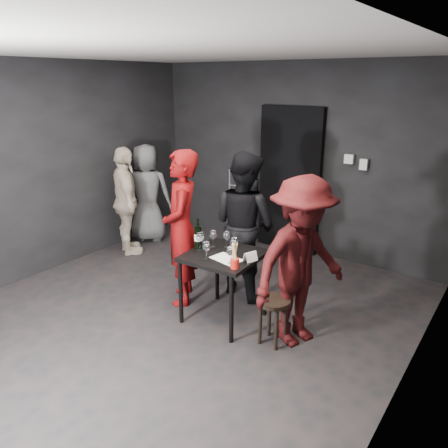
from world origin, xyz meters
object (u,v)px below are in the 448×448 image
Objects in this scene: woman_black at (245,215)px; man_maroon at (301,254)px; bystander_grey at (147,192)px; stool at (273,309)px; server_red at (181,216)px; hand_truck at (237,229)px; tasting_table at (224,263)px; wine_bottle at (198,237)px; breadstick_cup at (235,256)px; bystander_cream at (126,199)px.

man_maroon is at bearing 161.31° from woman_black.
woman_black is at bearing 135.10° from bystander_grey.
stool is 0.23× the size of server_red.
hand_truck is at bearing 130.92° from stool.
tasting_table is at bearing -66.82° from hand_truck.
tasting_table is at bearing 116.50° from man_maroon.
server_red is 0.38m from wine_bottle.
woman_black is (-0.18, 0.67, 0.31)m from tasting_table.
bystander_grey is 5.81× the size of breadstick_cup.
server_red is 6.27× the size of wine_bottle.
stool is 1.45m from server_red.
server_red is 1.12× the size of man_maroon.
man_maroon is 1.13m from wine_bottle.
tasting_table is 0.71m from stool.
hand_truck is at bearing 156.87° from server_red.
man_maroon is at bearing -159.03° from bystander_cream.
man_maroon reaches higher than breadstick_cup.
man_maroon is 0.62m from breadstick_cup.
woman_black reaches higher than bystander_grey.
woman_black is 0.72m from wine_bottle.
hand_truck is 2.78m from stool.
bystander_grey is at bearing -42.19° from bystander_cream.
wine_bottle is at bearing 118.48° from bystander_grey.
bystander_cream is 2.07m from wine_bottle.
woman_black reaches higher than stool.
server_red is at bearing 110.25° from man_maroon.
stool is at bearing -163.16° from bystander_cream.
breadstick_cup is (-0.53, -0.32, -0.04)m from man_maroon.
hand_truck is 0.70× the size of bystander_cream.
bystander_cream is at bearing 159.46° from breadstick_cup.
breadstick_cup is (0.60, -0.19, -0.00)m from wine_bottle.
server_red reaches higher than bystander_cream.
server_red reaches higher than tasting_table.
tasting_table is 0.38m from wine_bottle.
man_maroon is at bearing 51.60° from server_red.
server_red reaches higher than hand_truck.
stool is 1.27m from woman_black.
tasting_table is 0.86m from man_maroon.
hand_truck is 0.59× the size of woman_black.
server_red is 1.25× the size of bystander_cream.
woman_black is (0.99, -1.34, 0.76)m from hand_truck.
hand_truck is 1.52m from bystander_grey.
breadstick_cup is at bearing 128.91° from woman_black.
hand_truck is at bearing 120.23° from tasting_table.
wine_bottle is at bearing -74.11° from hand_truck.
bystander_grey reaches higher than breadstick_cup.
wine_bottle is (-0.13, -0.70, -0.09)m from woman_black.
breadstick_cup is at bearing -159.31° from stool.
breadstick_cup is (1.46, -2.23, 0.66)m from hand_truck.
woman_black reaches higher than hand_truck.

